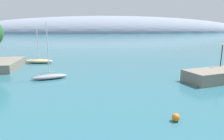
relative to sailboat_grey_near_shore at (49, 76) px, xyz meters
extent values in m
ellipsoid|color=gray|center=(37.93, 216.81, -0.52)|extent=(349.40, 79.55, 38.77)
ellipsoid|color=gray|center=(0.00, 0.00, -0.10)|extent=(6.39, 3.45, 0.85)
cylinder|color=silver|center=(0.00, 0.00, 4.82)|extent=(0.15, 0.15, 9.01)
cube|color=silver|center=(-0.26, -0.07, 0.67)|extent=(2.68, 0.85, 0.10)
ellipsoid|color=#C6B284|center=(-5.15, 16.51, -0.04)|extent=(7.43, 3.56, 0.97)
cylinder|color=silver|center=(-5.15, 16.51, 4.14)|extent=(0.19, 0.19, 7.38)
cube|color=silver|center=(-4.83, 16.46, 0.80)|extent=(3.17, 0.66, 0.10)
sphere|color=orange|center=(15.07, -18.61, -0.12)|extent=(0.80, 0.80, 0.80)
cylinder|color=black|center=(30.55, -2.49, 3.34)|extent=(0.16, 0.16, 3.82)
sphere|color=#EAEACC|center=(30.55, -2.49, 5.43)|extent=(0.36, 0.36, 0.36)
camera|label=1|loc=(6.32, -36.94, 8.86)|focal=33.70mm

